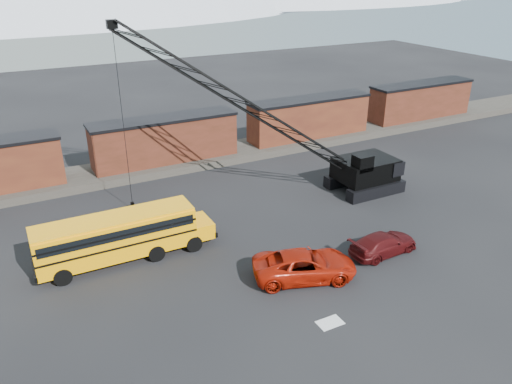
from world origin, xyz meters
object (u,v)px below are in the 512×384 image
(crawler_crane, at_px, (244,104))
(maroon_suv, at_px, (383,244))
(school_bus, at_px, (121,235))
(red_pickup, at_px, (305,265))

(crawler_crane, bearing_deg, maroon_suv, -68.95)
(school_bus, height_order, maroon_suv, school_bus)
(maroon_suv, xyz_separation_m, crawler_crane, (-4.48, 11.65, 7.32))
(school_bus, relative_size, red_pickup, 1.84)
(school_bus, relative_size, crawler_crane, 0.53)
(school_bus, bearing_deg, red_pickup, -37.81)
(crawler_crane, bearing_deg, school_bus, -158.38)
(school_bus, height_order, red_pickup, school_bus)
(school_bus, distance_m, maroon_suv, 17.18)
(red_pickup, distance_m, maroon_suv, 6.20)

